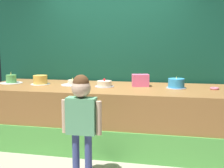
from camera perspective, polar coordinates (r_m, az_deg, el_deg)
The scene contains 11 objects.
ground_plane at distance 3.79m, azimuth -3.85°, elevation -15.46°, with size 12.00×12.00×0.00m, color #ADA38E.
stage_platform at distance 4.22m, azimuth -1.59°, elevation -6.57°, with size 3.76×1.30×0.89m.
curtain_backdrop at distance 4.81m, azimuth 0.41°, elevation 7.86°, with size 4.43×0.08×2.98m, color #144C38.
child_figure at distance 3.05m, azimuth -6.43°, elevation -5.96°, with size 0.46×0.21×1.20m.
pink_box at distance 4.18m, azimuth 5.98°, elevation 0.77°, with size 0.25×0.15×0.19m, color pink.
donut at distance 4.13m, azimuth 20.70°, elevation -0.87°, with size 0.13×0.13×0.03m, color pink.
cake_far_left at distance 4.80m, azimuth -20.37°, elevation 0.82°, with size 0.36×0.36×0.20m.
cake_left at distance 4.52m, azimuth -14.81°, elevation 0.79°, with size 0.31×0.31×0.15m.
cake_center at distance 4.34m, azimuth -8.30°, elevation 0.14°, with size 0.36×0.36×0.13m.
cake_right at distance 4.13m, azimuth -1.62°, elevation 0.02°, with size 0.29×0.29×0.13m.
cake_far_right at distance 4.09m, azimuth 13.32°, elevation 0.10°, with size 0.29×0.29×0.18m.
Camera 1 is at (0.94, -3.34, 1.51)m, focal length 43.60 mm.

